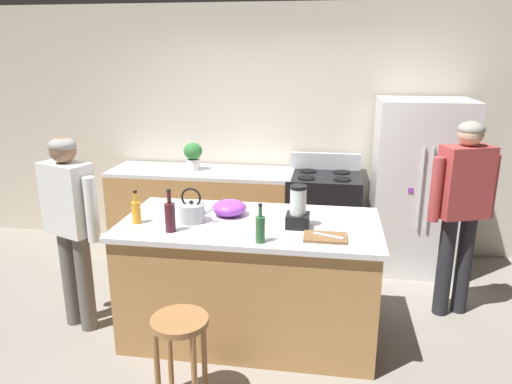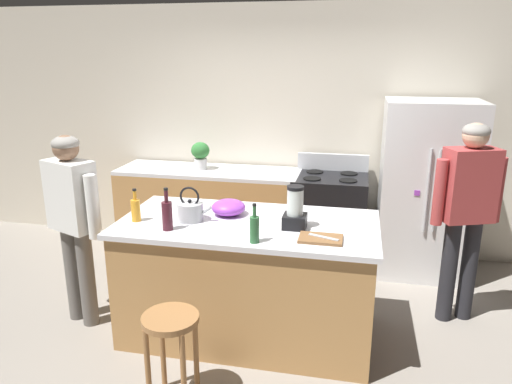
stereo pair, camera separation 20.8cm
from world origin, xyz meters
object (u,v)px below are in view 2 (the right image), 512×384
Objects in this scene: refrigerator at (426,189)px; chef_knife at (324,237)px; bar_stool at (171,335)px; potted_plant at (200,154)px; person_by_sink_right at (467,205)px; cutting_board at (321,239)px; bottle_soda at (136,209)px; mixing_bowl at (228,207)px; bottle_wine at (167,215)px; tea_kettle at (190,211)px; kitchen_island at (248,278)px; person_by_island_left at (73,213)px; bottle_olive_oil at (254,228)px; blender_appliance at (295,210)px; stove_range at (329,219)px.

refrigerator is 1.97m from chef_knife.
potted_plant is (-0.59, 2.44, 0.64)m from bar_stool.
person_by_sink_right reaches higher than cutting_board.
bottle_soda reaches higher than cutting_board.
person_by_sink_right is 1.37m from chef_knife.
bottle_soda is 1.16× the size of chef_knife.
bottle_soda is 0.95× the size of mixing_bowl.
bottle_wine is 1.23× the size of bottle_soda.
bar_stool is at bearing -76.32° from potted_plant.
tea_kettle is 1.03m from cutting_board.
person_by_sink_right is at bearing 21.66° from bottle_wine.
cutting_board is (1.41, -0.10, -0.08)m from bottle_soda.
kitchen_island is at bearing -34.88° from mixing_bowl.
bottle_olive_oil is (1.55, -0.28, 0.09)m from person_by_island_left.
person_by_island_left is 1.99m from cutting_board.
bottle_soda is (0.57, -0.05, 0.09)m from person_by_island_left.
refrigerator is 2.86m from bottle_soda.
potted_plant is at bearing 128.93° from cutting_board.
potted_plant is 2.04m from blender_appliance.
chef_knife is (1.43, -0.10, -0.07)m from bottle_soda.
chef_knife is (0.78, -0.39, -0.04)m from mixing_bowl.
blender_appliance reaches higher than bar_stool.
cutting_board is 0.02m from chef_knife.
mixing_bowl is (0.70, -1.42, -0.11)m from potted_plant.
bottle_soda is (-2.32, -1.66, 0.17)m from refrigerator.
chef_knife is (-0.89, -1.76, 0.10)m from refrigerator.
mixing_bowl is at bearing 145.12° from kitchen_island.
blender_appliance is at bearing 0.53° from tea_kettle.
stove_range is (0.53, 1.52, 0.01)m from kitchen_island.
refrigerator is 6.87× the size of bottle_soda.
potted_plant is (0.52, 1.66, 0.17)m from person_by_island_left.
cutting_board is (0.04, -1.78, 0.48)m from stove_range.
blender_appliance reaches higher than mixing_bowl.
potted_plant is 1.11× the size of mixing_bowl.
potted_plant reaches higher than kitchen_island.
refrigerator is at bearing 35.58° from bottle_soda.
person_by_sink_right is at bearing 13.80° from mixing_bowl.
bar_stool is 1.97× the size of blender_appliance.
person_by_sink_right is at bearing 58.81° from chef_knife.
bar_stool is at bearing -68.39° from bottle_wine.
cutting_board is at bearing -51.07° from potted_plant.
kitchen_island is 0.71m from bottle_olive_oil.
person_by_island_left is 0.95× the size of person_by_sink_right.
potted_plant is 1.71m from bottle_soda.
blender_appliance is (0.66, 0.84, 0.60)m from bar_stool.
refrigerator is 1.98m from cutting_board.
blender_appliance reaches higher than tea_kettle.
mixing_bowl is at bearing -166.20° from person_by_sink_right.
stove_range is 3.78× the size of potted_plant.
bottle_olive_oil is (1.02, -1.94, -0.07)m from potted_plant.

